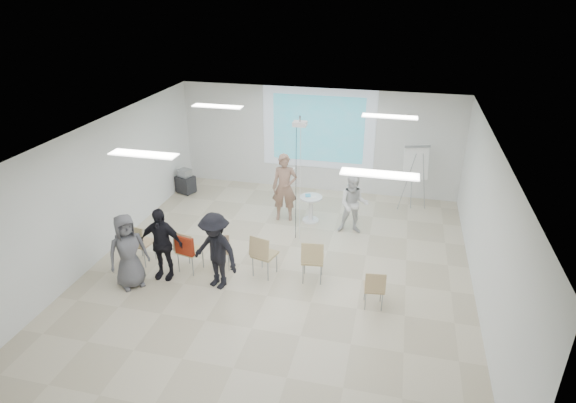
% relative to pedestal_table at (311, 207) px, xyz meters
% --- Properties ---
extents(floor, '(8.00, 9.00, 0.10)m').
position_rel_pedestal_table_xyz_m(floor, '(-0.22, -2.39, -0.44)').
color(floor, beige).
rests_on(floor, ground).
extents(ceiling, '(8.00, 9.00, 0.10)m').
position_rel_pedestal_table_xyz_m(ceiling, '(-0.22, -2.39, 2.66)').
color(ceiling, white).
rests_on(ceiling, wall_back).
extents(wall_back, '(8.00, 0.10, 3.00)m').
position_rel_pedestal_table_xyz_m(wall_back, '(-0.22, 2.16, 1.11)').
color(wall_back, silver).
rests_on(wall_back, floor).
extents(wall_left, '(0.10, 9.00, 3.00)m').
position_rel_pedestal_table_xyz_m(wall_left, '(-4.27, -2.39, 1.11)').
color(wall_left, silver).
rests_on(wall_left, floor).
extents(wall_right, '(0.10, 9.00, 3.00)m').
position_rel_pedestal_table_xyz_m(wall_right, '(3.83, -2.39, 1.11)').
color(wall_right, silver).
rests_on(wall_right, floor).
extents(projection_halo, '(3.20, 0.01, 2.30)m').
position_rel_pedestal_table_xyz_m(projection_halo, '(-0.22, 2.09, 1.46)').
color(projection_halo, silver).
rests_on(projection_halo, wall_back).
extents(projection_image, '(2.60, 0.01, 1.90)m').
position_rel_pedestal_table_xyz_m(projection_image, '(-0.22, 2.08, 1.46)').
color(projection_image, '#36A4B8').
rests_on(projection_image, wall_back).
extents(pedestal_table, '(0.70, 0.70, 0.71)m').
position_rel_pedestal_table_xyz_m(pedestal_table, '(0.00, 0.00, 0.00)').
color(pedestal_table, white).
rests_on(pedestal_table, floor).
extents(player_left, '(0.80, 0.61, 2.00)m').
position_rel_pedestal_table_xyz_m(player_left, '(-0.68, -0.02, 0.61)').
color(player_left, '#966F5C').
rests_on(player_left, floor).
extents(player_right, '(0.84, 0.69, 1.66)m').
position_rel_pedestal_table_xyz_m(player_right, '(1.11, -0.34, 0.44)').
color(player_right, white).
rests_on(player_right, floor).
extents(controller_left, '(0.06, 0.12, 0.04)m').
position_rel_pedestal_table_xyz_m(controller_left, '(-0.50, 0.23, 0.92)').
color(controller_left, silver).
rests_on(controller_left, player_left).
extents(controller_right, '(0.05, 0.12, 0.04)m').
position_rel_pedestal_table_xyz_m(controller_right, '(0.93, -0.09, 0.72)').
color(controller_right, silver).
rests_on(controller_right, player_right).
extents(chair_far_left, '(0.52, 0.55, 0.96)m').
position_rel_pedestal_table_xyz_m(chair_far_left, '(-3.23, -2.88, 0.17)').
color(chair_far_left, tan).
rests_on(chair_far_left, floor).
extents(chair_left_mid, '(0.55, 0.57, 0.97)m').
position_rel_pedestal_table_xyz_m(chair_left_mid, '(-2.07, -2.94, 0.18)').
color(chair_left_mid, tan).
rests_on(chair_left_mid, floor).
extents(chair_left_inner, '(0.52, 0.54, 0.87)m').
position_rel_pedestal_table_xyz_m(chair_left_inner, '(-1.44, -2.67, 0.12)').
color(chair_left_inner, tan).
rests_on(chair_left_inner, floor).
extents(chair_center, '(0.56, 0.59, 0.97)m').
position_rel_pedestal_table_xyz_m(chair_center, '(-0.49, -2.73, 0.18)').
color(chair_center, tan).
rests_on(chair_center, floor).
extents(chair_right_inner, '(0.50, 0.53, 0.96)m').
position_rel_pedestal_table_xyz_m(chair_right_inner, '(0.55, -2.68, 0.17)').
color(chair_right_inner, tan).
rests_on(chair_right_inner, floor).
extents(chair_right_far, '(0.43, 0.46, 0.82)m').
position_rel_pedestal_table_xyz_m(chair_right_far, '(1.85, -3.28, 0.09)').
color(chair_right_far, tan).
rests_on(chair_right_far, floor).
extents(red_jacket, '(0.43, 0.18, 0.40)m').
position_rel_pedestal_table_xyz_m(red_jacket, '(-2.06, -3.08, 0.33)').
color(red_jacket, '#AA2C14').
rests_on(red_jacket, chair_left_mid).
extents(laptop, '(0.38, 0.32, 0.03)m').
position_rel_pedestal_table_xyz_m(laptop, '(-1.46, -2.58, 0.07)').
color(laptop, black).
rests_on(laptop, chair_left_inner).
extents(audience_left, '(1.06, 0.65, 1.81)m').
position_rel_pedestal_table_xyz_m(audience_left, '(-2.50, -3.21, 0.51)').
color(audience_left, black).
rests_on(audience_left, floor).
extents(audience_mid, '(1.35, 1.04, 1.85)m').
position_rel_pedestal_table_xyz_m(audience_mid, '(-1.29, -3.28, 0.53)').
color(audience_mid, black).
rests_on(audience_mid, floor).
extents(audience_outer, '(1.01, 1.02, 1.78)m').
position_rel_pedestal_table_xyz_m(audience_outer, '(-3.00, -3.66, 0.49)').
color(audience_outer, '#5C5B60').
rests_on(audience_outer, floor).
extents(flipchart_easel, '(0.75, 0.59, 1.80)m').
position_rel_pedestal_table_xyz_m(flipchart_easel, '(2.52, 1.33, 0.93)').
color(flipchart_easel, '#96989E').
rests_on(flipchart_easel, floor).
extents(av_cart, '(0.59, 0.53, 0.73)m').
position_rel_pedestal_table_xyz_m(av_cart, '(-3.89, 0.94, -0.06)').
color(av_cart, black).
rests_on(av_cart, floor).
extents(ceiling_projector, '(0.30, 0.25, 3.00)m').
position_rel_pedestal_table_xyz_m(ceiling_projector, '(-0.12, -0.90, 2.29)').
color(ceiling_projector, white).
rests_on(ceiling_projector, ceiling).
extents(fluor_panel_nw, '(1.20, 0.30, 0.02)m').
position_rel_pedestal_table_xyz_m(fluor_panel_nw, '(-2.22, -0.39, 2.58)').
color(fluor_panel_nw, white).
rests_on(fluor_panel_nw, ceiling).
extents(fluor_panel_ne, '(1.20, 0.30, 0.02)m').
position_rel_pedestal_table_xyz_m(fluor_panel_ne, '(1.78, -0.39, 2.58)').
color(fluor_panel_ne, white).
rests_on(fluor_panel_ne, ceiling).
extents(fluor_panel_sw, '(1.20, 0.30, 0.02)m').
position_rel_pedestal_table_xyz_m(fluor_panel_sw, '(-2.22, -3.89, 2.58)').
color(fluor_panel_sw, white).
rests_on(fluor_panel_sw, ceiling).
extents(fluor_panel_se, '(1.20, 0.30, 0.02)m').
position_rel_pedestal_table_xyz_m(fluor_panel_se, '(1.78, -3.89, 2.58)').
color(fluor_panel_se, white).
rests_on(fluor_panel_se, ceiling).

